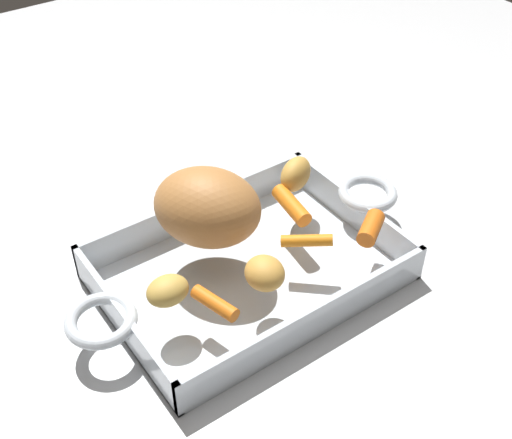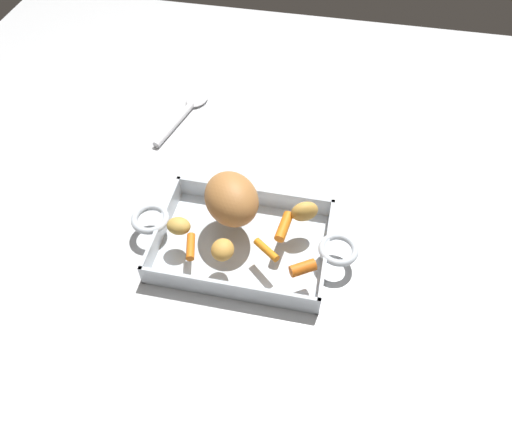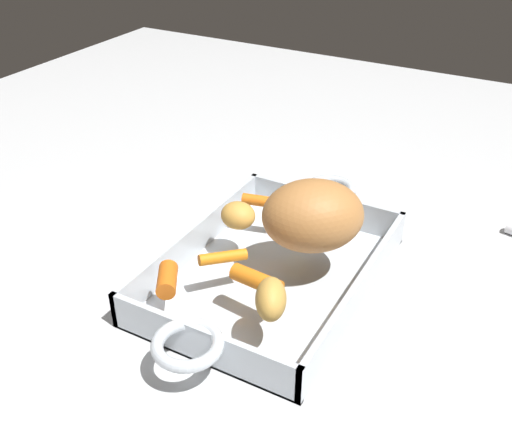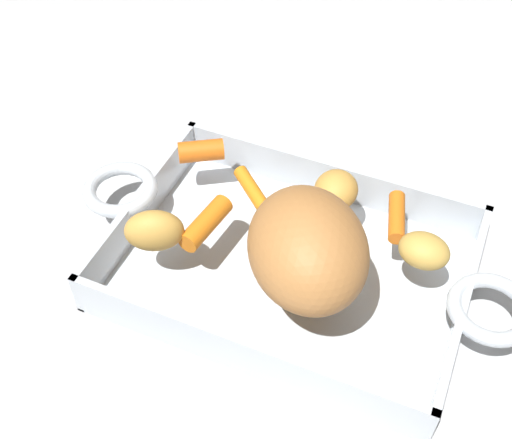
{
  "view_description": "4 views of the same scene",
  "coord_description": "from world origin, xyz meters",
  "px_view_note": "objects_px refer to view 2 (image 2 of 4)",
  "views": [
    {
      "loc": [
        0.32,
        0.47,
        0.57
      ],
      "look_at": [
        -0.02,
        -0.01,
        0.07
      ],
      "focal_mm": 46.86,
      "sensor_mm": 36.0,
      "label": 1
    },
    {
      "loc": [
        -0.14,
        0.57,
        0.79
      ],
      "look_at": [
        -0.02,
        -0.02,
        0.07
      ],
      "focal_mm": 34.44,
      "sensor_mm": 36.0,
      "label": 2
    },
    {
      "loc": [
        -0.55,
        -0.28,
        0.48
      ],
      "look_at": [
        -0.01,
        0.02,
        0.09
      ],
      "focal_mm": 41.89,
      "sensor_mm": 36.0,
      "label": 3
    },
    {
      "loc": [
        0.13,
        -0.38,
        0.52
      ],
      "look_at": [
        -0.03,
        -0.02,
        0.09
      ],
      "focal_mm": 46.2,
      "sensor_mm": 36.0,
      "label": 4
    }
  ],
  "objects_px": {
    "baby_carrot_northeast": "(191,247)",
    "serving_spoon": "(186,111)",
    "roasting_dish": "(242,242)",
    "potato_whole": "(305,211)",
    "baby_carrot_southwest": "(284,226)",
    "baby_carrot_southeast": "(303,268)",
    "baby_carrot_center_right": "(266,250)",
    "pork_roast": "(231,199)",
    "potato_corner": "(223,250)",
    "potato_halved": "(179,226)"
  },
  "relations": [
    {
      "from": "pork_roast",
      "to": "potato_whole",
      "type": "xyz_separation_m",
      "value": [
        -0.14,
        -0.02,
        -0.02
      ]
    },
    {
      "from": "pork_roast",
      "to": "baby_carrot_southeast",
      "type": "xyz_separation_m",
      "value": [
        -0.16,
        0.11,
        -0.03
      ]
    },
    {
      "from": "baby_carrot_southeast",
      "to": "serving_spoon",
      "type": "relative_size",
      "value": 0.2
    },
    {
      "from": "roasting_dish",
      "to": "potato_halved",
      "type": "bearing_deg",
      "value": 10.69
    },
    {
      "from": "roasting_dish",
      "to": "baby_carrot_center_right",
      "type": "relative_size",
      "value": 7.56
    },
    {
      "from": "baby_carrot_center_right",
      "to": "potato_whole",
      "type": "height_order",
      "value": "potato_whole"
    },
    {
      "from": "potato_whole",
      "to": "potato_corner",
      "type": "distance_m",
      "value": 0.18
    },
    {
      "from": "roasting_dish",
      "to": "baby_carrot_southeast",
      "type": "distance_m",
      "value": 0.15
    },
    {
      "from": "baby_carrot_northeast",
      "to": "potato_whole",
      "type": "xyz_separation_m",
      "value": [
        -0.2,
        -0.12,
        0.01
      ]
    },
    {
      "from": "roasting_dish",
      "to": "baby_carrot_southeast",
      "type": "bearing_deg",
      "value": 152.09
    },
    {
      "from": "baby_carrot_center_right",
      "to": "baby_carrot_southwest",
      "type": "bearing_deg",
      "value": -111.23
    },
    {
      "from": "potato_whole",
      "to": "serving_spoon",
      "type": "bearing_deg",
      "value": -43.51
    },
    {
      "from": "potato_whole",
      "to": "baby_carrot_southwest",
      "type": "bearing_deg",
      "value": 46.62
    },
    {
      "from": "baby_carrot_southeast",
      "to": "baby_carrot_center_right",
      "type": "relative_size",
      "value": 0.79
    },
    {
      "from": "baby_carrot_northeast",
      "to": "baby_carrot_center_right",
      "type": "relative_size",
      "value": 0.94
    },
    {
      "from": "potato_corner",
      "to": "serving_spoon",
      "type": "distance_m",
      "value": 0.5
    },
    {
      "from": "roasting_dish",
      "to": "pork_roast",
      "type": "distance_m",
      "value": 0.09
    },
    {
      "from": "baby_carrot_southwest",
      "to": "potato_whole",
      "type": "bearing_deg",
      "value": -133.38
    },
    {
      "from": "potato_halved",
      "to": "roasting_dish",
      "type": "bearing_deg",
      "value": -169.31
    },
    {
      "from": "pork_roast",
      "to": "potato_halved",
      "type": "height_order",
      "value": "pork_roast"
    },
    {
      "from": "potato_whole",
      "to": "serving_spoon",
      "type": "xyz_separation_m",
      "value": [
        0.35,
        -0.33,
        -0.06
      ]
    },
    {
      "from": "pork_roast",
      "to": "serving_spoon",
      "type": "xyz_separation_m",
      "value": [
        0.21,
        -0.34,
        -0.09
      ]
    },
    {
      "from": "potato_halved",
      "to": "potato_whole",
      "type": "distance_m",
      "value": 0.24
    },
    {
      "from": "baby_carrot_southeast",
      "to": "baby_carrot_northeast",
      "type": "distance_m",
      "value": 0.21
    },
    {
      "from": "baby_carrot_southeast",
      "to": "potato_corner",
      "type": "distance_m",
      "value": 0.15
    },
    {
      "from": "baby_carrot_center_right",
      "to": "potato_corner",
      "type": "relative_size",
      "value": 1.29
    },
    {
      "from": "baby_carrot_northeast",
      "to": "serving_spoon",
      "type": "height_order",
      "value": "baby_carrot_northeast"
    },
    {
      "from": "baby_carrot_southwest",
      "to": "potato_halved",
      "type": "xyz_separation_m",
      "value": [
        0.2,
        0.04,
        0.0
      ]
    },
    {
      "from": "baby_carrot_southeast",
      "to": "potato_whole",
      "type": "relative_size",
      "value": 0.86
    },
    {
      "from": "baby_carrot_southeast",
      "to": "baby_carrot_center_right",
      "type": "height_order",
      "value": "baby_carrot_southeast"
    },
    {
      "from": "baby_carrot_southeast",
      "to": "pork_roast",
      "type": "bearing_deg",
      "value": -34.68
    },
    {
      "from": "pork_roast",
      "to": "baby_carrot_center_right",
      "type": "xyz_separation_m",
      "value": [
        -0.08,
        0.08,
        -0.04
      ]
    },
    {
      "from": "baby_carrot_center_right",
      "to": "serving_spoon",
      "type": "distance_m",
      "value": 0.52
    },
    {
      "from": "baby_carrot_southwest",
      "to": "baby_carrot_northeast",
      "type": "distance_m",
      "value": 0.18
    },
    {
      "from": "pork_roast",
      "to": "potato_whole",
      "type": "distance_m",
      "value": 0.14
    },
    {
      "from": "baby_carrot_southwest",
      "to": "baby_carrot_center_right",
      "type": "height_order",
      "value": "baby_carrot_southwest"
    },
    {
      "from": "roasting_dish",
      "to": "potato_whole",
      "type": "xyz_separation_m",
      "value": [
        -0.11,
        -0.06,
        0.06
      ]
    },
    {
      "from": "pork_roast",
      "to": "baby_carrot_southeast",
      "type": "distance_m",
      "value": 0.19
    },
    {
      "from": "baby_carrot_southwest",
      "to": "serving_spoon",
      "type": "xyz_separation_m",
      "value": [
        0.31,
        -0.36,
        -0.05
      ]
    },
    {
      "from": "baby_carrot_southeast",
      "to": "potato_halved",
      "type": "relative_size",
      "value": 1.01
    },
    {
      "from": "serving_spoon",
      "to": "baby_carrot_southeast",
      "type": "bearing_deg",
      "value": -128.37
    },
    {
      "from": "baby_carrot_southwest",
      "to": "roasting_dish",
      "type": "bearing_deg",
      "value": 14.92
    },
    {
      "from": "pork_roast",
      "to": "baby_carrot_southeast",
      "type": "bearing_deg",
      "value": 145.32
    },
    {
      "from": "baby_carrot_center_right",
      "to": "potato_corner",
      "type": "height_order",
      "value": "potato_corner"
    },
    {
      "from": "potato_corner",
      "to": "serving_spoon",
      "type": "xyz_separation_m",
      "value": [
        0.21,
        -0.45,
        -0.06
      ]
    },
    {
      "from": "roasting_dish",
      "to": "baby_carrot_northeast",
      "type": "bearing_deg",
      "value": 35.4
    },
    {
      "from": "baby_carrot_northeast",
      "to": "serving_spoon",
      "type": "xyz_separation_m",
      "value": [
        0.15,
        -0.45,
        -0.05
      ]
    },
    {
      "from": "pork_roast",
      "to": "roasting_dish",
      "type": "bearing_deg",
      "value": 125.27
    },
    {
      "from": "roasting_dish",
      "to": "potato_corner",
      "type": "distance_m",
      "value": 0.08
    },
    {
      "from": "baby_carrot_northeast",
      "to": "baby_carrot_center_right",
      "type": "bearing_deg",
      "value": -171.14
    }
  ]
}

